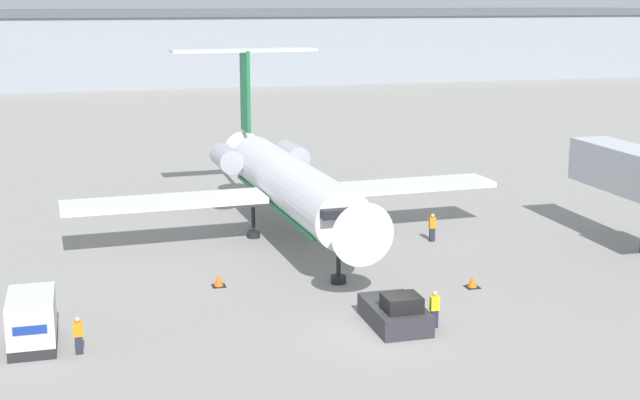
{
  "coord_description": "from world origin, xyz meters",
  "views": [
    {
      "loc": [
        -12.63,
        -34.65,
        14.37
      ],
      "look_at": [
        0.0,
        11.74,
        3.48
      ],
      "focal_mm": 50.0,
      "sensor_mm": 36.0,
      "label": 1
    }
  ],
  "objects_px": {
    "luggage_cart": "(32,321)",
    "worker_near_tug": "(434,309)",
    "worker_on_apron": "(78,335)",
    "pushback_tug": "(395,313)",
    "traffic_cone_right": "(472,282)",
    "jet_bridge": "(635,173)",
    "airplane_main": "(288,181)",
    "traffic_cone_left": "(219,280)",
    "worker_by_wing": "(432,227)"
  },
  "relations": [
    {
      "from": "traffic_cone_right",
      "to": "worker_near_tug",
      "type": "bearing_deg",
      "value": -130.35
    },
    {
      "from": "traffic_cone_right",
      "to": "worker_on_apron",
      "type": "bearing_deg",
      "value": -169.11
    },
    {
      "from": "worker_near_tug",
      "to": "luggage_cart",
      "type": "bearing_deg",
      "value": 171.94
    },
    {
      "from": "airplane_main",
      "to": "jet_bridge",
      "type": "height_order",
      "value": "airplane_main"
    },
    {
      "from": "jet_bridge",
      "to": "worker_near_tug",
      "type": "bearing_deg",
      "value": -149.79
    },
    {
      "from": "airplane_main",
      "to": "worker_by_wing",
      "type": "xyz_separation_m",
      "value": [
        8.2,
        -3.17,
        -2.63
      ]
    },
    {
      "from": "traffic_cone_left",
      "to": "traffic_cone_right",
      "type": "distance_m",
      "value": 12.95
    },
    {
      "from": "worker_by_wing",
      "to": "traffic_cone_left",
      "type": "height_order",
      "value": "worker_by_wing"
    },
    {
      "from": "traffic_cone_left",
      "to": "jet_bridge",
      "type": "bearing_deg",
      "value": 2.8
    },
    {
      "from": "traffic_cone_left",
      "to": "worker_near_tug",
      "type": "bearing_deg",
      "value": -44.87
    },
    {
      "from": "jet_bridge",
      "to": "worker_by_wing",
      "type": "bearing_deg",
      "value": 160.09
    },
    {
      "from": "luggage_cart",
      "to": "worker_by_wing",
      "type": "distance_m",
      "value": 25.23
    },
    {
      "from": "worker_by_wing",
      "to": "worker_on_apron",
      "type": "height_order",
      "value": "worker_by_wing"
    },
    {
      "from": "luggage_cart",
      "to": "jet_bridge",
      "type": "distance_m",
      "value": 34.55
    },
    {
      "from": "worker_near_tug",
      "to": "worker_on_apron",
      "type": "height_order",
      "value": "worker_near_tug"
    },
    {
      "from": "pushback_tug",
      "to": "jet_bridge",
      "type": "xyz_separation_m",
      "value": [
        18.04,
        8.88,
        3.82
      ]
    },
    {
      "from": "traffic_cone_right",
      "to": "pushback_tug",
      "type": "bearing_deg",
      "value": -144.17
    },
    {
      "from": "traffic_cone_left",
      "to": "traffic_cone_right",
      "type": "xyz_separation_m",
      "value": [
        12.45,
        -3.58,
        -0.03
      ]
    },
    {
      "from": "worker_near_tug",
      "to": "jet_bridge",
      "type": "height_order",
      "value": "jet_bridge"
    },
    {
      "from": "luggage_cart",
      "to": "worker_near_tug",
      "type": "xyz_separation_m",
      "value": [
        17.21,
        -2.44,
        -0.23
      ]
    },
    {
      "from": "worker_near_tug",
      "to": "traffic_cone_left",
      "type": "relative_size",
      "value": 2.52
    },
    {
      "from": "traffic_cone_left",
      "to": "pushback_tug",
      "type": "bearing_deg",
      "value": -48.48
    },
    {
      "from": "pushback_tug",
      "to": "traffic_cone_right",
      "type": "relative_size",
      "value": 5.8
    },
    {
      "from": "worker_by_wing",
      "to": "traffic_cone_left",
      "type": "relative_size",
      "value": 2.54
    },
    {
      "from": "pushback_tug",
      "to": "jet_bridge",
      "type": "relative_size",
      "value": 0.41
    },
    {
      "from": "airplane_main",
      "to": "pushback_tug",
      "type": "xyz_separation_m",
      "value": [
        1.15,
        -16.03,
        -2.92
      ]
    },
    {
      "from": "luggage_cart",
      "to": "traffic_cone_right",
      "type": "xyz_separation_m",
      "value": [
        21.26,
        2.34,
        -0.83
      ]
    },
    {
      "from": "jet_bridge",
      "to": "airplane_main",
      "type": "bearing_deg",
      "value": 159.57
    },
    {
      "from": "luggage_cart",
      "to": "worker_near_tug",
      "type": "distance_m",
      "value": 17.38
    },
    {
      "from": "airplane_main",
      "to": "traffic_cone_left",
      "type": "relative_size",
      "value": 39.69
    },
    {
      "from": "airplane_main",
      "to": "pushback_tug",
      "type": "height_order",
      "value": "airplane_main"
    },
    {
      "from": "luggage_cart",
      "to": "jet_bridge",
      "type": "xyz_separation_m",
      "value": [
        33.65,
        7.14,
        3.31
      ]
    },
    {
      "from": "worker_near_tug",
      "to": "traffic_cone_left",
      "type": "distance_m",
      "value": 11.86
    },
    {
      "from": "luggage_cart",
      "to": "traffic_cone_left",
      "type": "distance_m",
      "value": 10.65
    },
    {
      "from": "luggage_cart",
      "to": "worker_on_apron",
      "type": "xyz_separation_m",
      "value": [
        1.86,
        -1.4,
        -0.29
      ]
    },
    {
      "from": "pushback_tug",
      "to": "worker_near_tug",
      "type": "distance_m",
      "value": 1.77
    },
    {
      "from": "airplane_main",
      "to": "worker_by_wing",
      "type": "distance_m",
      "value": 9.18
    },
    {
      "from": "airplane_main",
      "to": "pushback_tug",
      "type": "relative_size",
      "value": 6.76
    },
    {
      "from": "worker_by_wing",
      "to": "traffic_cone_left",
      "type": "xyz_separation_m",
      "value": [
        -13.84,
        -5.2,
        -0.58
      ]
    },
    {
      "from": "worker_by_wing",
      "to": "jet_bridge",
      "type": "distance_m",
      "value": 12.22
    },
    {
      "from": "luggage_cart",
      "to": "jet_bridge",
      "type": "relative_size",
      "value": 0.36
    },
    {
      "from": "luggage_cart",
      "to": "traffic_cone_left",
      "type": "xyz_separation_m",
      "value": [
        8.82,
        5.92,
        -0.81
      ]
    },
    {
      "from": "pushback_tug",
      "to": "worker_near_tug",
      "type": "bearing_deg",
      "value": -23.18
    },
    {
      "from": "pushback_tug",
      "to": "worker_on_apron",
      "type": "bearing_deg",
      "value": 178.53
    },
    {
      "from": "worker_on_apron",
      "to": "worker_by_wing",
      "type": "bearing_deg",
      "value": 31.05
    },
    {
      "from": "worker_on_apron",
      "to": "traffic_cone_right",
      "type": "bearing_deg",
      "value": 10.89
    },
    {
      "from": "pushback_tug",
      "to": "traffic_cone_left",
      "type": "relative_size",
      "value": 5.87
    },
    {
      "from": "traffic_cone_right",
      "to": "jet_bridge",
      "type": "bearing_deg",
      "value": 21.18
    },
    {
      "from": "worker_near_tug",
      "to": "traffic_cone_right",
      "type": "bearing_deg",
      "value": 49.65
    },
    {
      "from": "airplane_main",
      "to": "jet_bridge",
      "type": "xyz_separation_m",
      "value": [
        19.2,
        -7.15,
        0.9
      ]
    }
  ]
}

